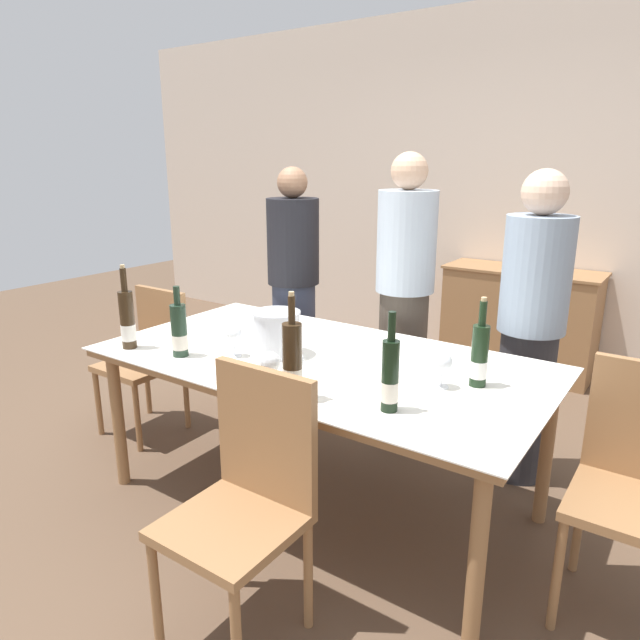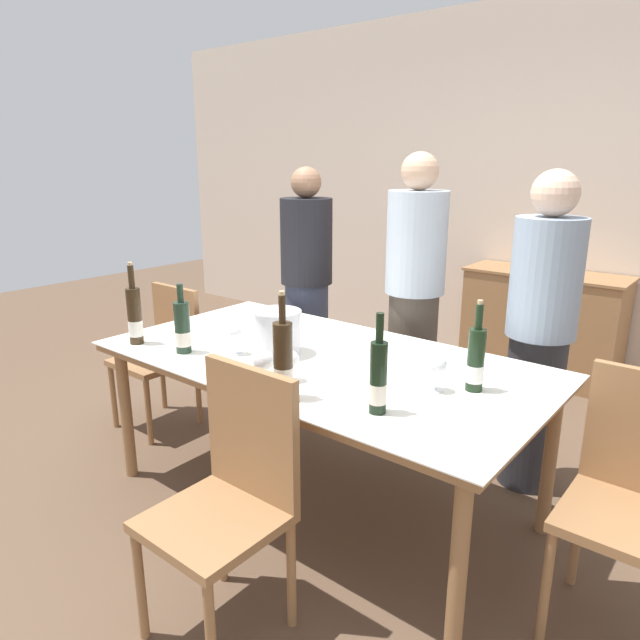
# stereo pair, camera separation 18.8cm
# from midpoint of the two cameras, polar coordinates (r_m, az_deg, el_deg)

# --- Properties ---
(ground_plane) EXTENTS (12.00, 12.00, 0.00)m
(ground_plane) POSITION_cam_midpoint_polar(r_m,az_deg,el_deg) (2.97, 1.90, -17.56)
(ground_plane) COLOR brown
(back_wall) EXTENTS (8.00, 0.10, 2.80)m
(back_wall) POSITION_cam_midpoint_polar(r_m,az_deg,el_deg) (4.89, 21.74, 11.98)
(back_wall) COLOR beige
(back_wall) RESTS_ON ground_plane
(sideboard_cabinet) EXTENTS (1.16, 0.46, 0.82)m
(sideboard_cabinet) POSITION_cam_midpoint_polar(r_m,az_deg,el_deg) (4.70, 22.36, -0.48)
(sideboard_cabinet) COLOR #996B42
(sideboard_cabinet) RESTS_ON ground_plane
(dining_table) EXTENTS (2.07, 1.09, 0.75)m
(dining_table) POSITION_cam_midpoint_polar(r_m,az_deg,el_deg) (2.66, 2.04, -4.98)
(dining_table) COLOR #996B42
(dining_table) RESTS_ON ground_plane
(ice_bucket) EXTENTS (0.22, 0.22, 0.21)m
(ice_bucket) POSITION_cam_midpoint_polar(r_m,az_deg,el_deg) (2.66, -2.23, -1.12)
(ice_bucket) COLOR silver
(ice_bucket) RESTS_ON dining_table
(wine_bottle_0) EXTENTS (0.08, 0.08, 0.42)m
(wine_bottle_0) POSITION_cam_midpoint_polar(r_m,az_deg,el_deg) (2.15, -1.21, -4.34)
(wine_bottle_0) COLOR #332314
(wine_bottle_0) RESTS_ON dining_table
(wine_bottle_1) EXTENTS (0.07, 0.07, 0.33)m
(wine_bottle_1) POSITION_cam_midpoint_polar(r_m,az_deg,el_deg) (2.73, -11.68, -0.85)
(wine_bottle_1) COLOR #1E3323
(wine_bottle_1) RESTS_ON dining_table
(wine_bottle_2) EXTENTS (0.07, 0.07, 0.37)m
(wine_bottle_2) POSITION_cam_midpoint_polar(r_m,az_deg,el_deg) (2.34, 17.55, -3.89)
(wine_bottle_2) COLOR black
(wine_bottle_2) RESTS_ON dining_table
(wine_bottle_3) EXTENTS (0.07, 0.07, 0.41)m
(wine_bottle_3) POSITION_cam_midpoint_polar(r_m,az_deg,el_deg) (2.91, -16.30, 0.33)
(wine_bottle_3) COLOR #332314
(wine_bottle_3) RESTS_ON dining_table
(wine_bottle_4) EXTENTS (0.06, 0.06, 0.37)m
(wine_bottle_4) POSITION_cam_midpoint_polar(r_m,az_deg,el_deg) (2.06, 8.48, -5.82)
(wine_bottle_4) COLOR black
(wine_bottle_4) RESTS_ON dining_table
(wine_glass_0) EXTENTS (0.08, 0.08, 0.15)m
(wine_glass_0) POSITION_cam_midpoint_polar(r_m,az_deg,el_deg) (2.30, 13.92, -4.53)
(wine_glass_0) COLOR white
(wine_glass_0) RESTS_ON dining_table
(wine_glass_1) EXTENTS (0.07, 0.07, 0.15)m
(wine_glass_1) POSITION_cam_midpoint_polar(r_m,az_deg,el_deg) (2.66, -6.47, -1.31)
(wine_glass_1) COLOR white
(wine_glass_1) RESTS_ON dining_table
(wine_glass_2) EXTENTS (0.08, 0.08, 0.13)m
(wine_glass_2) POSITION_cam_midpoint_polar(r_m,az_deg,el_deg) (2.33, -0.70, -4.08)
(wine_glass_2) COLOR white
(wine_glass_2) RESTS_ON dining_table
(wine_glass_3) EXTENTS (0.09, 0.09, 0.15)m
(wine_glass_3) POSITION_cam_midpoint_polar(r_m,az_deg,el_deg) (2.27, -3.35, -4.25)
(wine_glass_3) COLOR white
(wine_glass_3) RESTS_ON dining_table
(chair_right_end) EXTENTS (0.42, 0.42, 0.94)m
(chair_right_end) POSITION_cam_midpoint_polar(r_m,az_deg,el_deg) (2.35, 31.25, -14.35)
(chair_right_end) COLOR #996B42
(chair_right_end) RESTS_ON ground_plane
(chair_near_front) EXTENTS (0.42, 0.42, 0.95)m
(chair_near_front) POSITION_cam_midpoint_polar(r_m,az_deg,el_deg) (2.06, -6.13, -16.28)
(chair_near_front) COLOR #996B42
(chair_near_front) RESTS_ON ground_plane
(chair_left_end) EXTENTS (0.42, 0.42, 0.87)m
(chair_left_end) POSITION_cam_midpoint_polar(r_m,az_deg,el_deg) (3.68, -13.95, -2.65)
(chair_left_end) COLOR #996B42
(chair_left_end) RESTS_ON ground_plane
(person_host) EXTENTS (0.33, 0.33, 1.59)m
(person_host) POSITION_cam_midpoint_polar(r_m,az_deg,el_deg) (3.70, 0.12, 2.68)
(person_host) COLOR #383F56
(person_host) RESTS_ON ground_plane
(person_guest_left) EXTENTS (0.33, 0.33, 1.67)m
(person_guest_left) POSITION_cam_midpoint_polar(r_m,az_deg,el_deg) (3.28, 10.99, 1.48)
(person_guest_left) COLOR #51473D
(person_guest_left) RESTS_ON ground_plane
(person_guest_right) EXTENTS (0.33, 0.33, 1.59)m
(person_guest_right) POSITION_cam_midpoint_polar(r_m,az_deg,el_deg) (3.02, 22.80, -1.49)
(person_guest_right) COLOR #2D2D33
(person_guest_right) RESTS_ON ground_plane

